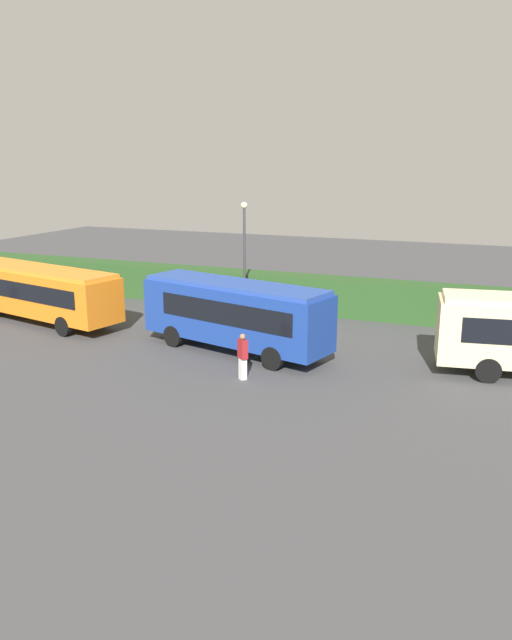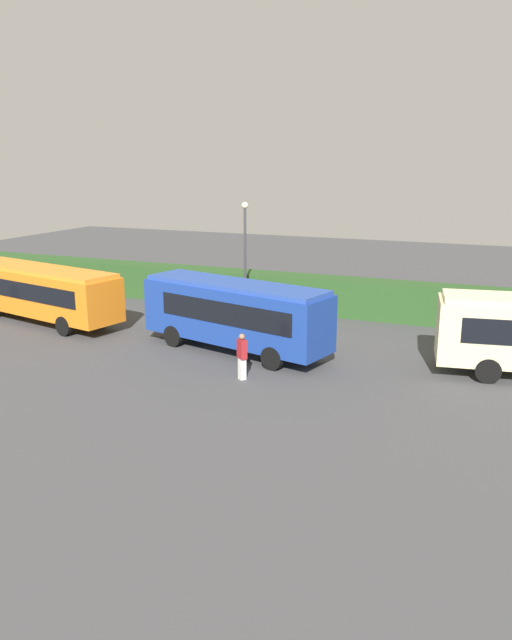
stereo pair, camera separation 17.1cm
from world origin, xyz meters
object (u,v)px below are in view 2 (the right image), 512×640
Objects in this scene: lamppost at (245,247)px; bus_orange at (40,290)px; traffic_cone at (290,315)px; bus_blue at (235,312)px; person_center at (242,355)px.

bus_orange is at bearing -150.77° from lamppost.
traffic_cone is (12.17, 5.49, -1.43)m from bus_orange.
bus_blue is 15.72× the size of traffic_cone.
lamppost reaches higher than bus_orange.
bus_blue is at bearing -172.06° from bus_orange.
traffic_cone is 0.10× the size of lamppost.
bus_blue is (11.77, -0.92, 0.11)m from bus_orange.
bus_orange is 13.43m from traffic_cone.
traffic_cone is at bearing -79.24° from bus_blue.
traffic_cone is at bearing 2.94° from lamppost.
traffic_cone is at bearing -132.90° from person_center.
bus_blue is at bearing -70.61° from lamppost.
person_center reaches higher than traffic_cone.
person_center is at bearing -67.28° from lamppost.
bus_blue is 1.50× the size of lamppost.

